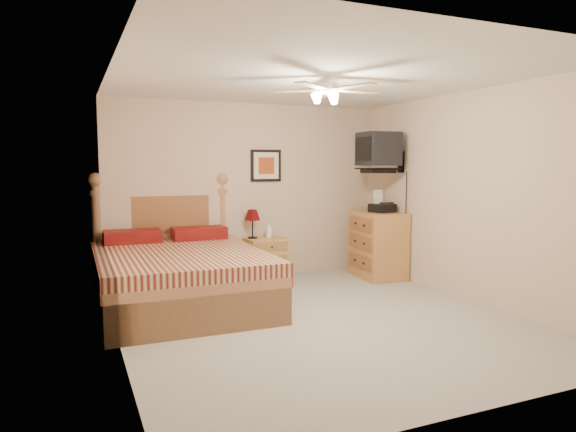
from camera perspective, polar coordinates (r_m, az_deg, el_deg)
name	(u,v)px	position (r m, az deg, el deg)	size (l,w,h in m)	color
floor	(318,320)	(5.54, 3.30, -11.41)	(4.50, 4.50, 0.00)	#9E988F
ceiling	(319,78)	(5.37, 3.46, 15.01)	(4.00, 4.50, 0.04)	white
wall_back	(248,192)	(7.39, -4.48, 2.73)	(4.00, 0.04, 2.50)	#CCB196
wall_front	(478,225)	(3.46, 20.33, -0.96)	(4.00, 0.04, 2.50)	#CCB196
wall_left	(115,208)	(4.76, -18.66, 0.83)	(0.04, 4.50, 2.50)	#CCB196
wall_right	(469,197)	(6.46, 19.46, 2.00)	(0.04, 4.50, 2.50)	#CCB196
bed	(179,240)	(6.03, -12.00, -2.65)	(1.81, 2.37, 1.54)	#A26C47
nightstand	(266,259)	(7.33, -2.50, -4.79)	(0.55, 0.41, 0.59)	#B68B48
table_lamp	(252,224)	(7.27, -3.97, -0.88)	(0.22, 0.22, 0.41)	#5A070B
lotion_bottle	(269,230)	(7.30, -2.13, -1.60)	(0.08, 0.09, 0.22)	white
framed_picture	(266,166)	(7.45, -2.47, 5.61)	(0.46, 0.04, 0.46)	black
dresser	(378,245)	(7.56, 9.99, -3.17)	(0.56, 0.81, 0.95)	#B27838
fax_machine	(382,201)	(7.46, 10.44, 1.63)	(0.30, 0.32, 0.32)	black
magazine_lower	(367,210)	(7.76, 8.81, 0.72)	(0.18, 0.25, 0.02)	#AFA08C
magazine_upper	(367,208)	(7.77, 8.74, 0.88)	(0.20, 0.27, 0.02)	gray
wall_tv	(388,152)	(7.35, 11.00, 7.00)	(0.56, 0.46, 0.58)	black
ceiling_fan	(328,90)	(5.17, 4.47, 13.80)	(1.14, 1.14, 0.28)	white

